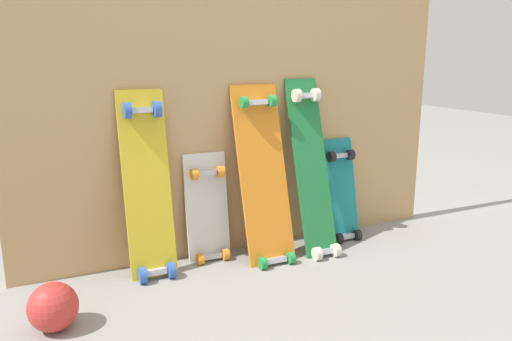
# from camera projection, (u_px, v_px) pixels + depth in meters

# --- Properties ---
(ground_plane) EXTENTS (12.00, 12.00, 0.00)m
(ground_plane) POSITION_uv_depth(u_px,v_px,m) (250.00, 250.00, 2.48)
(ground_plane) COLOR gray
(plywood_wall_panel) EXTENTS (2.19, 0.04, 1.56)m
(plywood_wall_panel) POSITION_uv_depth(u_px,v_px,m) (244.00, 91.00, 2.36)
(plywood_wall_panel) COLOR tan
(plywood_wall_panel) RESTS_ON ground
(skateboard_yellow) EXTENTS (0.20, 0.22, 0.87)m
(skateboard_yellow) POSITION_uv_depth(u_px,v_px,m) (148.00, 192.00, 2.14)
(skateboard_yellow) COLOR gold
(skateboard_yellow) RESTS_ON ground
(skateboard_white) EXTENTS (0.20, 0.14, 0.57)m
(skateboard_white) POSITION_uv_depth(u_px,v_px,m) (208.00, 214.00, 2.34)
(skateboard_white) COLOR silver
(skateboard_white) RESTS_ON ground
(skateboard_orange) EXTENTS (0.23, 0.30, 0.89)m
(skateboard_orange) POSITION_uv_depth(u_px,v_px,m) (264.00, 181.00, 2.32)
(skateboard_orange) COLOR orange
(skateboard_orange) RESTS_ON ground
(skateboard_green) EXTENTS (0.17, 0.33, 0.90)m
(skateboard_green) POSITION_uv_depth(u_px,v_px,m) (313.00, 174.00, 2.42)
(skateboard_green) COLOR #1E7238
(skateboard_green) RESTS_ON ground
(skateboard_teal) EXTENTS (0.19, 0.19, 0.59)m
(skateboard_teal) POSITION_uv_depth(u_px,v_px,m) (341.00, 196.00, 2.61)
(skateboard_teal) COLOR #197A7F
(skateboard_teal) RESTS_ON ground
(rubber_ball) EXTENTS (0.17, 0.17, 0.17)m
(rubber_ball) POSITION_uv_depth(u_px,v_px,m) (53.00, 307.00, 1.74)
(rubber_ball) COLOR red
(rubber_ball) RESTS_ON ground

